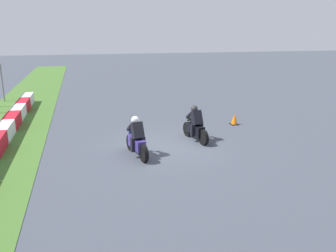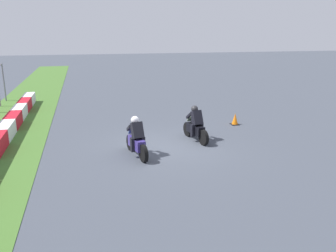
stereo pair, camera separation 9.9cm
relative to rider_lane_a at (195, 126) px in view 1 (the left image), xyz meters
The scene contains 4 objects.
ground_plane 1.63m from the rider_lane_a, 111.68° to the left, with size 120.00×120.00×0.00m, color #40454F.
rider_lane_a is the anchor object (origin of this frame).
rider_lane_b 3.03m from the rider_lane_a, 115.37° to the left, with size 2.03×0.63×1.51m.
traffic_cone 3.42m from the rider_lane_a, 53.81° to the right, with size 0.40×0.40×0.58m.
Camera 1 is at (-12.98, 3.25, 4.55)m, focal length 37.13 mm.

